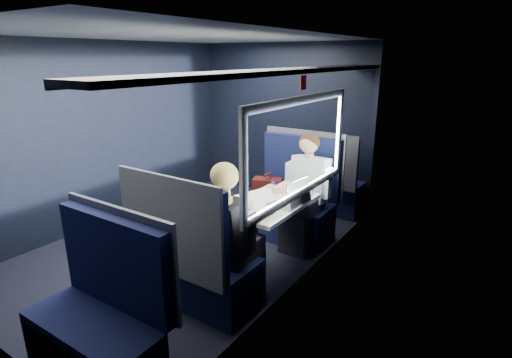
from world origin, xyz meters
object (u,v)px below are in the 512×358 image
Objects in this scene: woman at (229,229)px; cup at (310,190)px; table at (267,209)px; laptop at (293,198)px; bottle_small at (300,191)px; seat_row_front at (324,184)px; seat_bay_near at (291,202)px; man at (306,186)px; seat_row_back at (102,321)px; seat_bay_far at (195,263)px.

woman reaches higher than cup.
table is at bearing -122.58° from cup.
bottle_small is (-0.00, 0.14, 0.03)m from laptop.
seat_row_front reaches higher than table.
table is 0.79× the size of seat_bay_near.
bottle_small is at bearing 78.37° from woman.
seat_bay_near is at bearing 134.30° from cup.
man is at bearing -77.17° from seat_row_front.
seat_row_front is 1.72m from bottle_small.
man is (0.07, 0.70, 0.06)m from table.
seat_bay_near reaches higher than seat_row_back.
seat_bay_near is 0.93m from seat_row_front.
woman is at bearing -99.73° from cup.
man reaches higher than seat_bay_near.
seat_bay_near is (-0.20, 0.87, -0.24)m from table.
seat_bay_far is 1.09× the size of seat_row_back.
laptop is at bearing 76.13° from woman.
seat_row_front is (0.01, 0.93, -0.01)m from seat_bay_near.
table is at bearing -143.08° from bottle_small.
laptop is (0.45, -0.82, 0.39)m from seat_bay_near.
seat_row_back is 1.16m from woman.
seat_bay_near is 1.74m from seat_bay_far.
table is 0.93m from seat_bay_far.
laptop is (0.44, -1.75, 0.40)m from seat_row_front.
seat_row_back is 3.11× the size of laptop.
woman is at bearing -103.87° from laptop.
seat_bay_near is at bearing 102.73° from table.
woman is at bearing -84.30° from seat_row_front.
seat_row_front is at bearing 89.14° from seat_bay_near.
cup is at bearing -72.44° from seat_row_front.
seat_bay_far is 1.62m from man.
seat_row_front is 4.99× the size of bottle_small.
man reaches higher than seat_bay_far.
seat_bay_far is 1.10m from laptop.
bottle_small is (0.43, -1.61, 0.43)m from seat_row_front.
seat_row_back is 2.28m from cup.
seat_bay_near is at bearing 90.46° from seat_bay_far.
seat_row_front is 0.88× the size of man.
seat_bay_near is 3.38× the size of laptop.
cup is at bearing 70.99° from seat_bay_far.
man is (0.26, -0.17, 0.30)m from seat_bay_near.
seat_bay_near is 0.95× the size of woman.
seat_bay_far is at bearing -109.01° from cup.
seat_bay_near is 1.09× the size of seat_row_front.
seat_bay_far is 0.92m from seat_row_back.
table is 0.50m from cup.
cup is at bearing 78.68° from seat_row_back.
seat_bay_near is 0.75m from cup.
seat_bay_far is 3.38× the size of laptop.
laptop is 1.60× the size of bottle_small.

